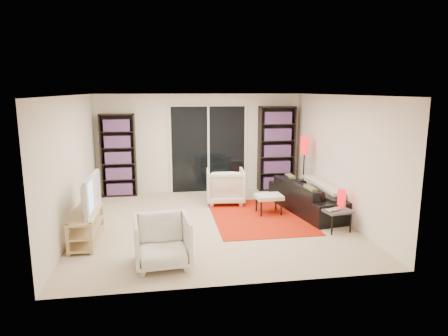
{
  "coord_description": "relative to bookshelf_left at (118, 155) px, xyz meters",
  "views": [
    {
      "loc": [
        -0.94,
        -7.22,
        2.5
      ],
      "look_at": [
        0.25,
        0.3,
        1.0
      ],
      "focal_mm": 32.0,
      "sensor_mm": 36.0,
      "label": 1
    }
  ],
  "objects": [
    {
      "name": "armchair_back",
      "position": [
        2.39,
        -0.99,
        -0.59
      ],
      "size": [
        0.9,
        0.92,
        0.77
      ],
      "primitive_type": "imported",
      "rotation": [
        0.0,
        0.0,
        3.04
      ],
      "color": "silver",
      "rests_on": "floor"
    },
    {
      "name": "bookshelf_left",
      "position": [
        0.0,
        0.0,
        0.0
      ],
      "size": [
        0.8,
        0.3,
        1.95
      ],
      "color": "black",
      "rests_on": "ground"
    },
    {
      "name": "tv",
      "position": [
        -0.25,
        -2.94,
        -0.16
      ],
      "size": [
        0.18,
        1.09,
        0.63
      ],
      "primitive_type": "imported",
      "rotation": [
        0.0,
        0.0,
        1.53
      ],
      "color": "black",
      "rests_on": "tv_stand"
    },
    {
      "name": "laptop",
      "position": [
        4.02,
        -3.2,
        -0.56
      ],
      "size": [
        0.38,
        0.32,
        0.03
      ],
      "primitive_type": "imported",
      "rotation": [
        0.0,
        0.0,
        0.43
      ],
      "color": "silver",
      "rests_on": "side_table"
    },
    {
      "name": "rug",
      "position": [
        2.89,
        -2.12,
        -0.97
      ],
      "size": [
        1.82,
        2.45,
        0.01
      ],
      "primitive_type": "cube",
      "rotation": [
        0.0,
        0.0,
        -0.0
      ],
      "color": "red",
      "rests_on": "floor"
    },
    {
      "name": "armchair_front",
      "position": [
        0.98,
        -4.08,
        -0.61
      ],
      "size": [
        0.84,
        0.86,
        0.72
      ],
      "primitive_type": "imported",
      "rotation": [
        0.0,
        0.0,
        0.09
      ],
      "color": "silver",
      "rests_on": "floor"
    },
    {
      "name": "floor_lamp",
      "position": [
        4.18,
        -1.07,
        0.15
      ],
      "size": [
        0.22,
        0.22,
        1.47
      ],
      "color": "black",
      "rests_on": "floor"
    },
    {
      "name": "ottoman",
      "position": [
        3.14,
        -1.95,
        -0.63
      ],
      "size": [
        0.54,
        0.45,
        0.4
      ],
      "color": "silver",
      "rests_on": "floor"
    },
    {
      "name": "wall_right",
      "position": [
        4.45,
        -2.33,
        0.22
      ],
      "size": [
        0.02,
        5.0,
        2.4
      ],
      "primitive_type": "cube",
      "color": "white",
      "rests_on": "ground"
    },
    {
      "name": "wall_left",
      "position": [
        -0.55,
        -2.33,
        0.22
      ],
      "size": [
        0.02,
        5.0,
        2.4
      ],
      "primitive_type": "cube",
      "color": "white",
      "rests_on": "ground"
    },
    {
      "name": "wall_back",
      "position": [
        1.95,
        0.17,
        0.22
      ],
      "size": [
        5.0,
        0.02,
        2.4
      ],
      "primitive_type": "cube",
      "color": "white",
      "rests_on": "ground"
    },
    {
      "name": "wall_front",
      "position": [
        1.95,
        -4.83,
        0.22
      ],
      "size": [
        5.0,
        0.02,
        2.4
      ],
      "primitive_type": "cube",
      "color": "white",
      "rests_on": "ground"
    },
    {
      "name": "bookshelf_right",
      "position": [
        3.85,
        -0.0,
        0.07
      ],
      "size": [
        0.9,
        0.3,
        2.1
      ],
      "color": "black",
      "rests_on": "ground"
    },
    {
      "name": "sliding_door",
      "position": [
        2.15,
        0.13,
        0.07
      ],
      "size": [
        1.92,
        0.08,
        2.16
      ],
      "color": "white",
      "rests_on": "ground"
    },
    {
      "name": "side_table",
      "position": [
        4.06,
        -3.08,
        -0.62
      ],
      "size": [
        0.56,
        0.56,
        0.4
      ],
      "color": "#47474C",
      "rests_on": "floor"
    },
    {
      "name": "sofa",
      "position": [
        4.01,
        -1.91,
        -0.66
      ],
      "size": [
        1.19,
        2.28,
        0.63
      ],
      "primitive_type": "imported",
      "rotation": [
        0.0,
        0.0,
        1.73
      ],
      "color": "black",
      "rests_on": "floor"
    },
    {
      "name": "floor",
      "position": [
        1.95,
        -2.33,
        -0.98
      ],
      "size": [
        5.0,
        5.0,
        0.0
      ],
      "primitive_type": "plane",
      "color": "beige",
      "rests_on": "ground"
    },
    {
      "name": "table_lamp",
      "position": [
        4.22,
        -2.96,
        -0.41
      ],
      "size": [
        0.15,
        0.15,
        0.33
      ],
      "primitive_type": "cylinder",
      "color": "red",
      "rests_on": "side_table"
    },
    {
      "name": "ceiling",
      "position": [
        1.95,
        -2.33,
        1.42
      ],
      "size": [
        5.0,
        5.0,
        0.02
      ],
      "primitive_type": "cube",
      "color": "white",
      "rests_on": "wall_back"
    },
    {
      "name": "tv_stand",
      "position": [
        -0.27,
        -2.94,
        -0.71
      ],
      "size": [
        0.4,
        1.26,
        0.5
      ],
      "color": "beige",
      "rests_on": "floor"
    }
  ]
}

